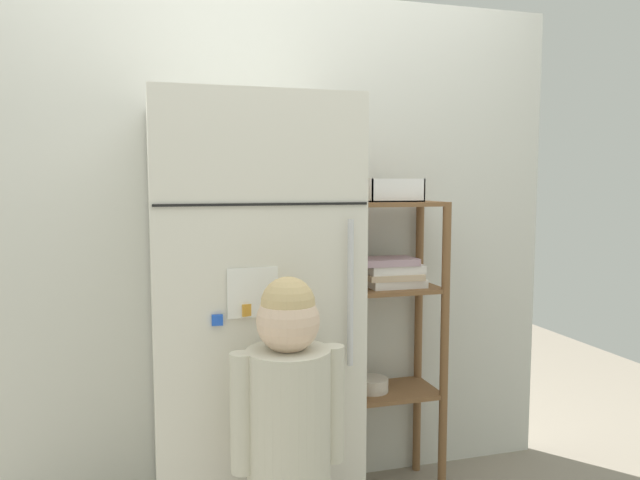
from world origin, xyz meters
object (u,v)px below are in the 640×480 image
object	(u,v)px
refrigerator	(249,325)
child_standing	(288,417)
pantry_shelf_unit	(389,314)
fruit_bin	(392,192)

from	to	relation	value
refrigerator	child_standing	distance (m)	0.51
child_standing	pantry_shelf_unit	bearing A→B (deg)	47.73
fruit_bin	pantry_shelf_unit	bearing A→B (deg)	101.57
refrigerator	child_standing	bearing A→B (deg)	-85.73
pantry_shelf_unit	fruit_bin	xyz separation A→B (m)	(0.00, -0.01, 0.52)
refrigerator	pantry_shelf_unit	world-z (taller)	refrigerator
pantry_shelf_unit	fruit_bin	world-z (taller)	fruit_bin
child_standing	fruit_bin	world-z (taller)	fruit_bin
refrigerator	child_standing	world-z (taller)	refrigerator
child_standing	pantry_shelf_unit	world-z (taller)	pantry_shelf_unit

